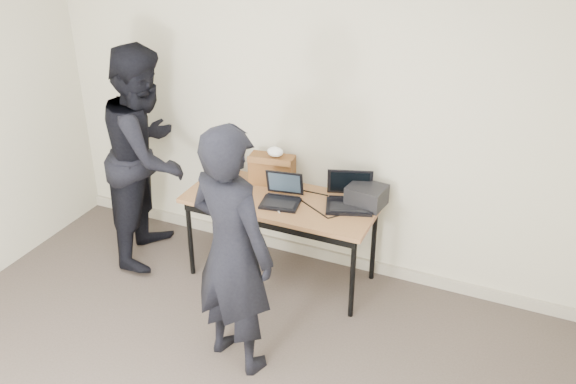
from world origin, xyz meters
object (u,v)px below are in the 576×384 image
Objects in this scene: leather_satchel at (272,169)px; person_typist at (232,251)px; laptop_beige at (220,183)px; desk at (281,206)px; laptop_right at (349,198)px; person_observer at (147,155)px; equipment_box at (367,196)px; laptop_center at (282,196)px.

person_typist reaches higher than leather_satchel.
desk is at bearing -9.43° from laptop_beige.
person_observer is at bearing 168.80° from laptop_right.
equipment_box is at bearing 16.71° from desk.
desk is at bearing -59.98° from leather_satchel.
person_typist is (0.12, -0.99, 0.21)m from desk.
laptop_right is at bearing -14.80° from leather_satchel.
equipment_box is at bearing -10.71° from leather_satchel.
person_typist is at bearing -113.48° from equipment_box.
laptop_right is 1.21m from person_typist.
leather_satchel is at bearing 154.64° from laptop_right.
equipment_box is at bearing 1.25° from laptop_right.
person_observer is at bearing -171.14° from leather_satchel.
person_observer reaches higher than laptop_right.
person_typist is 0.95× the size of person_observer.
laptop_right is at bearing 15.97° from desk.
laptop_right is 0.25× the size of person_typist.
person_observer is (-1.28, 0.92, 0.05)m from person_typist.
equipment_box is (0.61, 0.21, 0.03)m from laptop_center.
laptop_right is at bearing -1.89° from laptop_beige.
leather_satchel reaches higher than desk.
laptop_center is at bearing -101.41° from person_observer.
person_observer is (-1.18, -0.05, 0.15)m from laptop_center.
person_typist reaches higher than desk.
equipment_box is 1.82m from person_observer.
laptop_center is at bearing -179.40° from laptop_right.
desk is 3.94× the size of leather_satchel.
laptop_center reaches higher than desk.
person_observer reaches higher than laptop_center.
leather_satchel reaches higher than laptop_center.
leather_satchel is (-0.20, 0.25, 0.08)m from laptop_center.
equipment_box is at bearing -97.73° from person_typist.
equipment_box is at bearing -95.43° from person_observer.
person_observer is at bearing -176.61° from desk.
laptop_center is at bearing -59.44° from leather_satchel.
person_typist is at bearing -83.55° from desk.
laptop_beige reaches higher than desk.
leather_satchel is at bearing -86.82° from person_observer.
leather_satchel is at bearing 127.97° from desk.
equipment_box is 1.29m from person_typist.
laptop_center is (0.55, -0.01, 0.01)m from laptop_beige.
person_observer reaches higher than person_typist.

